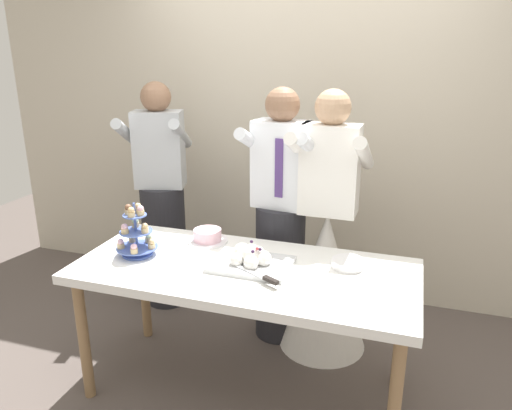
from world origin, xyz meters
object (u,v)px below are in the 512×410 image
(round_cake, at_px, (208,236))
(person_groom, at_px, (280,231))
(main_cake_tray, at_px, (251,260))
(person_guest, at_px, (163,209))
(person_bride, at_px, (325,263))
(cupcake_stand, at_px, (136,235))
(plate_stack, at_px, (348,263))
(dessert_table, at_px, (244,280))

(round_cake, bearing_deg, person_groom, 46.68)
(main_cake_tray, distance_m, person_guest, 1.23)
(round_cake, distance_m, person_bride, 0.77)
(cupcake_stand, bearing_deg, person_guest, 109.74)
(cupcake_stand, height_order, plate_stack, cupcake_stand)
(round_cake, xyz_separation_m, person_groom, (0.35, 0.37, -0.06))
(person_groom, relative_size, person_guest, 1.00)
(dessert_table, xyz_separation_m, plate_stack, (0.52, 0.17, 0.10))
(cupcake_stand, height_order, main_cake_tray, cupcake_stand)
(main_cake_tray, bearing_deg, dessert_table, -147.03)
(cupcake_stand, xyz_separation_m, person_bride, (0.95, 0.62, -0.31))
(cupcake_stand, distance_m, person_groom, 0.94)
(person_bride, bearing_deg, plate_stack, -66.10)
(person_guest, bearing_deg, main_cake_tray, -39.46)
(cupcake_stand, height_order, person_groom, person_groom)
(plate_stack, relative_size, person_bride, 0.11)
(main_cake_tray, relative_size, round_cake, 1.75)
(plate_stack, height_order, person_bride, person_bride)
(cupcake_stand, relative_size, round_cake, 1.27)
(person_groom, xyz_separation_m, person_bride, (0.31, -0.04, -0.16))
(dessert_table, bearing_deg, plate_stack, 17.75)
(main_cake_tray, bearing_deg, person_guest, 140.54)
(round_cake, bearing_deg, plate_stack, -6.41)
(main_cake_tray, height_order, person_guest, person_guest)
(cupcake_stand, bearing_deg, dessert_table, 3.25)
(cupcake_stand, bearing_deg, person_groom, 45.95)
(person_groom, bearing_deg, plate_stack, -43.18)
(dessert_table, height_order, plate_stack, plate_stack)
(main_cake_tray, xyz_separation_m, person_groom, (-0.01, 0.61, -0.07))
(round_cake, height_order, person_groom, person_groom)
(dessert_table, height_order, person_guest, person_guest)
(main_cake_tray, distance_m, round_cake, 0.43)
(plate_stack, bearing_deg, cupcake_stand, -169.96)
(round_cake, xyz_separation_m, person_bride, (0.66, 0.33, -0.23))
(round_cake, relative_size, person_bride, 0.14)
(cupcake_stand, distance_m, main_cake_tray, 0.66)
(round_cake, bearing_deg, cupcake_stand, -134.92)
(cupcake_stand, relative_size, main_cake_tray, 0.73)
(cupcake_stand, xyz_separation_m, person_guest, (-0.30, 0.84, -0.15))
(main_cake_tray, bearing_deg, person_groom, 90.50)
(dessert_table, relative_size, person_guest, 1.08)
(cupcake_stand, relative_size, person_groom, 0.18)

